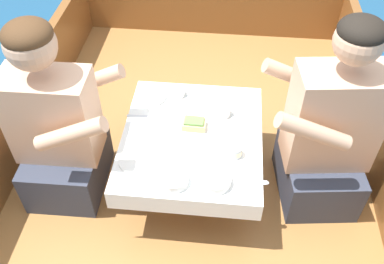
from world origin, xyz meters
name	(u,v)px	position (x,y,z in m)	size (l,w,h in m)	color
ground_plane	(192,214)	(0.00, 0.00, 0.00)	(60.00, 60.00, 0.00)	navy
boat_deck	(192,200)	(0.00, 0.00, 0.15)	(2.03, 3.15, 0.29)	#9E6B38
gunwale_port	(5,146)	(-0.98, 0.00, 0.49)	(0.06, 3.15, 0.40)	brown
bow_coaming	(212,5)	(0.00, 1.54, 0.52)	(1.91, 0.06, 0.46)	brown
cockpit_table	(192,140)	(0.00, 0.02, 0.61)	(0.68, 0.78, 0.36)	#B2B2B7
person_port	(58,129)	(-0.64, -0.05, 0.69)	(0.53, 0.45, 0.98)	#333847
person_starboard	(328,134)	(0.64, 0.03, 0.70)	(0.56, 0.49, 1.03)	#333847
plate_sandwich	(194,128)	(0.01, 0.07, 0.65)	(0.19, 0.19, 0.01)	white
plate_bread	(138,160)	(-0.23, -0.17, 0.65)	(0.17, 0.17, 0.01)	white
sandwich	(194,124)	(0.01, 0.07, 0.68)	(0.12, 0.08, 0.05)	#E0BC7F
bowl_port_near	(151,95)	(-0.24, 0.27, 0.67)	(0.14, 0.14, 0.04)	white
bowl_starboard_near	(173,179)	(-0.05, -0.28, 0.67)	(0.13, 0.13, 0.04)	white
bowl_center_far	(215,180)	(0.13, -0.26, 0.67)	(0.14, 0.14, 0.04)	white
coffee_cup_port	(223,110)	(0.14, 0.18, 0.68)	(0.11, 0.08, 0.06)	white
coffee_cup_starboard	(178,91)	(-0.10, 0.31, 0.68)	(0.10, 0.07, 0.05)	white
tin_can	(235,151)	(0.21, -0.09, 0.68)	(0.07, 0.07, 0.05)	silver
utensil_knife_port	(187,150)	(-0.01, -0.09, 0.65)	(0.05, 0.17, 0.00)	silver
utensil_spoon_port	(149,117)	(-0.23, 0.13, 0.65)	(0.17, 0.02, 0.01)	silver
utensil_spoon_starboard	(257,187)	(0.31, -0.27, 0.65)	(0.14, 0.12, 0.01)	silver
utensil_knife_starboard	(197,105)	(0.01, 0.24, 0.65)	(0.14, 0.12, 0.00)	silver
utensil_spoon_center	(235,124)	(0.21, 0.12, 0.65)	(0.04, 0.17, 0.01)	silver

